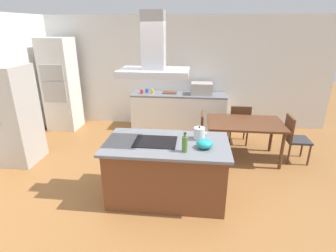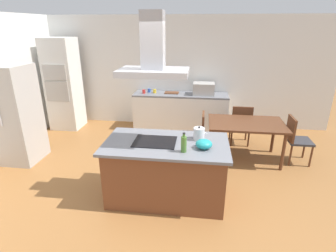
% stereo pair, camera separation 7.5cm
% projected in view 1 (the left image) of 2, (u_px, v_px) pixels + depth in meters
% --- Properties ---
extents(ground, '(16.00, 16.00, 0.00)m').
position_uv_depth(ground, '(175.00, 152.00, 5.46)').
color(ground, '#936033').
extents(wall_back, '(7.20, 0.10, 2.70)m').
position_uv_depth(wall_back, '(181.00, 73.00, 6.61)').
color(wall_back, white).
rests_on(wall_back, ground).
extents(kitchen_island, '(1.77, 0.99, 0.90)m').
position_uv_depth(kitchen_island, '(167.00, 170.00, 3.91)').
color(kitchen_island, brown).
rests_on(kitchen_island, ground).
extents(cooktop, '(0.60, 0.44, 0.01)m').
position_uv_depth(cooktop, '(155.00, 142.00, 3.76)').
color(cooktop, black).
rests_on(cooktop, kitchen_island).
extents(tea_kettle, '(0.21, 0.16, 0.20)m').
position_uv_depth(tea_kettle, '(199.00, 133.00, 3.84)').
color(tea_kettle, silver).
rests_on(tea_kettle, kitchen_island).
extents(olive_oil_bottle, '(0.07, 0.07, 0.27)m').
position_uv_depth(olive_oil_bottle, '(185.00, 144.00, 3.44)').
color(olive_oil_bottle, '#47722D').
rests_on(olive_oil_bottle, kitchen_island).
extents(mixing_bowl, '(0.22, 0.22, 0.12)m').
position_uv_depth(mixing_bowl, '(205.00, 144.00, 3.57)').
color(mixing_bowl, teal).
rests_on(mixing_bowl, kitchen_island).
extents(back_counter, '(2.29, 0.62, 0.90)m').
position_uv_depth(back_counter, '(179.00, 111.00, 6.59)').
color(back_counter, silver).
rests_on(back_counter, ground).
extents(countertop_microwave, '(0.50, 0.38, 0.28)m').
position_uv_depth(countertop_microwave, '(202.00, 89.00, 6.32)').
color(countertop_microwave, '#B2AFAA').
rests_on(countertop_microwave, back_counter).
extents(coffee_mug_red, '(0.08, 0.08, 0.09)m').
position_uv_depth(coffee_mug_red, '(142.00, 92.00, 6.44)').
color(coffee_mug_red, red).
rests_on(coffee_mug_red, back_counter).
extents(coffee_mug_blue, '(0.08, 0.08, 0.09)m').
position_uv_depth(coffee_mug_blue, '(147.00, 91.00, 6.55)').
color(coffee_mug_blue, '#2D56B2').
rests_on(coffee_mug_blue, back_counter).
extents(coffee_mug_yellow, '(0.08, 0.08, 0.09)m').
position_uv_depth(coffee_mug_yellow, '(153.00, 91.00, 6.48)').
color(coffee_mug_yellow, gold).
rests_on(coffee_mug_yellow, back_counter).
extents(cutting_board, '(0.34, 0.24, 0.02)m').
position_uv_depth(cutting_board, '(170.00, 93.00, 6.49)').
color(cutting_board, '#59331E').
rests_on(cutting_board, back_counter).
extents(wall_oven_stack, '(0.70, 0.66, 2.20)m').
position_uv_depth(wall_oven_stack, '(61.00, 85.00, 6.43)').
color(wall_oven_stack, silver).
rests_on(wall_oven_stack, ground).
extents(refrigerator, '(0.80, 0.73, 1.82)m').
position_uv_depth(refrigerator, '(10.00, 116.00, 4.83)').
color(refrigerator, '#B2AFAA').
rests_on(refrigerator, ground).
extents(dining_table, '(1.40, 0.90, 0.75)m').
position_uv_depth(dining_table, '(245.00, 126.00, 5.01)').
color(dining_table, '#59331E').
rests_on(dining_table, ground).
extents(chair_at_right_end, '(0.42, 0.42, 0.89)m').
position_uv_depth(chair_at_right_end, '(294.00, 136.00, 4.98)').
color(chair_at_right_end, '#333338').
rests_on(chair_at_right_end, ground).
extents(chair_facing_back_wall, '(0.42, 0.42, 0.89)m').
position_uv_depth(chair_facing_back_wall, '(239.00, 122.00, 5.69)').
color(chair_facing_back_wall, '#333338').
rests_on(chair_facing_back_wall, ground).
extents(chair_at_left_end, '(0.42, 0.42, 0.89)m').
position_uv_depth(chair_at_left_end, '(196.00, 132.00, 5.16)').
color(chair_at_left_end, '#333338').
rests_on(chair_at_left_end, ground).
extents(range_hood, '(0.90, 0.55, 0.78)m').
position_uv_depth(range_hood, '(154.00, 55.00, 3.34)').
color(range_hood, '#ADADB2').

